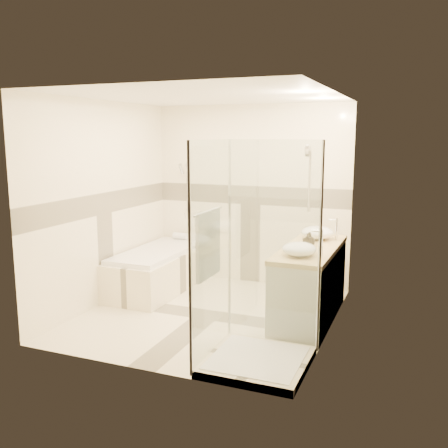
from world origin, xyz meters
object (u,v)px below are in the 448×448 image
at_px(shower_enclosure, 248,309).
at_px(amenity_bottle_a, 307,241).
at_px(vessel_sink_far, 299,249).
at_px(amenity_bottle_b, 310,239).
at_px(vanity, 310,283).
at_px(bathtub, 158,268).
at_px(vessel_sink_near, 317,233).

bearing_deg(shower_enclosure, amenity_bottle_a, 77.00).
xyz_separation_m(vessel_sink_far, amenity_bottle_b, (0.00, 0.49, 0.01)).
height_order(vessel_sink_far, amenity_bottle_a, amenity_bottle_a).
height_order(vanity, vessel_sink_far, vessel_sink_far).
xyz_separation_m(bathtub, vanity, (2.15, -0.35, 0.12)).
height_order(vanity, amenity_bottle_a, amenity_bottle_a).
xyz_separation_m(vanity, vessel_sink_near, (-0.02, 0.46, 0.50)).
xyz_separation_m(bathtub, shower_enclosure, (1.86, -1.62, 0.20)).
relative_size(vanity, vessel_sink_near, 4.17).
relative_size(amenity_bottle_a, amenity_bottle_b, 1.05).
distance_m(amenity_bottle_a, amenity_bottle_b, 0.11).
bearing_deg(amenity_bottle_a, amenity_bottle_b, 90.00).
bearing_deg(vessel_sink_far, vanity, 87.54).
xyz_separation_m(vessel_sink_near, vessel_sink_far, (0.00, -0.93, -0.01)).
bearing_deg(vessel_sink_near, shower_enclosure, -98.94).
xyz_separation_m(vanity, amenity_bottle_a, (-0.02, -0.09, 0.51)).
bearing_deg(amenity_bottle_b, shower_enclosure, -101.90).
relative_size(bathtub, vessel_sink_near, 4.38).
distance_m(vanity, shower_enclosure, 1.31).
distance_m(vessel_sink_near, amenity_bottle_a, 0.55).
xyz_separation_m(shower_enclosure, amenity_bottle_a, (0.27, 1.18, 0.43)).
distance_m(vanity, amenity_bottle_b, 0.50).
bearing_deg(bathtub, vessel_sink_near, 3.02).
height_order(bathtub, vanity, vanity).
height_order(shower_enclosure, vessel_sink_near, shower_enclosure).
relative_size(vanity, amenity_bottle_a, 9.64).
xyz_separation_m(bathtub, amenity_bottle_a, (2.13, -0.44, 0.63)).
distance_m(shower_enclosure, vessel_sink_near, 1.80).
height_order(bathtub, vessel_sink_near, vessel_sink_near).
bearing_deg(vanity, shower_enclosure, -102.97).
relative_size(vessel_sink_near, vessel_sink_far, 1.09).
xyz_separation_m(shower_enclosure, amenity_bottle_b, (0.27, 1.29, 0.42)).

